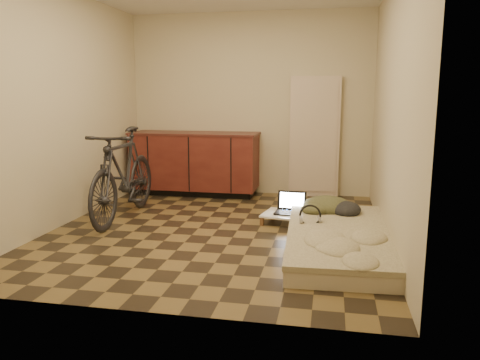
% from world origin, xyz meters
% --- Properties ---
extents(room_shell, '(3.50, 4.00, 2.60)m').
position_xyz_m(room_shell, '(0.00, 0.00, 1.30)').
color(room_shell, brown).
rests_on(room_shell, ground).
extents(cabinets, '(1.84, 0.62, 0.91)m').
position_xyz_m(cabinets, '(-0.75, 1.70, 0.47)').
color(cabinets, black).
rests_on(cabinets, ground).
extents(appliance_panel, '(0.70, 0.10, 1.70)m').
position_xyz_m(appliance_panel, '(0.95, 1.94, 0.85)').
color(appliance_panel, beige).
rests_on(appliance_panel, ground).
extents(bicycle, '(0.60, 1.84, 1.18)m').
position_xyz_m(bicycle, '(-1.18, 0.22, 0.59)').
color(bicycle, black).
rests_on(bicycle, ground).
extents(futon, '(1.09, 2.12, 0.18)m').
position_xyz_m(futon, '(1.30, -0.38, 0.09)').
color(futon, beige).
rests_on(futon, ground).
extents(clothing_pile, '(0.59, 0.50, 0.23)m').
position_xyz_m(clothing_pile, '(1.22, 0.37, 0.29)').
color(clothing_pile, '#404227').
rests_on(clothing_pile, futon).
extents(headphones, '(0.28, 0.26, 0.16)m').
position_xyz_m(headphones, '(1.00, -0.16, 0.26)').
color(headphones, black).
rests_on(headphones, futon).
extents(lap_desk, '(0.76, 0.57, 0.12)m').
position_xyz_m(lap_desk, '(0.80, 0.38, 0.10)').
color(lap_desk, brown).
rests_on(lap_desk, ground).
extents(laptop, '(0.35, 0.32, 0.23)m').
position_xyz_m(laptop, '(0.75, 0.45, 0.16)').
color(laptop, black).
rests_on(laptop, lap_desk).
extents(mouse, '(0.10, 0.11, 0.03)m').
position_xyz_m(mouse, '(1.06, 0.28, 0.13)').
color(mouse, white).
rests_on(mouse, lap_desk).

